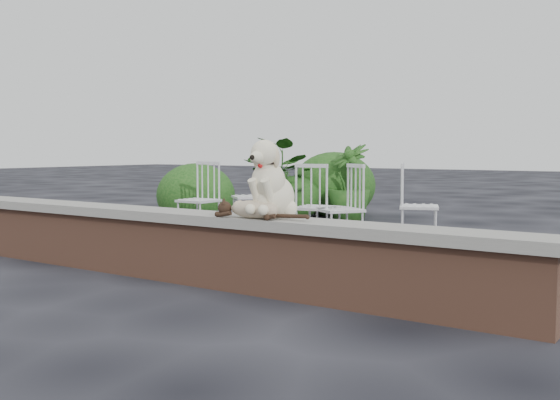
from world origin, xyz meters
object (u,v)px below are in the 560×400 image
Objects in this scene: chair_b at (250,196)px; potted_plant_a at (284,179)px; chair_d at (339,208)px; potted_plant_b at (349,182)px; chair_a at (199,199)px; chair_c at (318,206)px; cat at (253,208)px; chair_e at (419,205)px; dog at (274,178)px.

chair_b is 1.33m from potted_plant_a.
chair_d is 0.80× the size of potted_plant_b.
chair_b is 0.87m from chair_a.
chair_c is (-0.31, 0.07, 0.00)m from chair_d.
potted_plant_b is (-1.84, 4.99, -0.07)m from cat.
chair_e is 0.74× the size of potted_plant_a.
potted_plant_b is at bearing 113.87° from chair_b.
chair_a is at bearing -147.42° from chair_d.
chair_d is (-0.54, 2.02, -0.41)m from dog.
chair_d is 3.15m from potted_plant_a.
dog is 0.64× the size of chair_c.
chair_c is at bearing -0.87° from chair_a.
potted_plant_a is at bearing 169.69° from chair_d.
potted_plant_a reaches higher than chair_d.
dog is 0.51× the size of potted_plant_b.
chair_d and chair_b have the same top height.
chair_e is at bearing 15.29° from chair_a.
potted_plant_a is (-2.74, 4.27, -0.25)m from dog.
chair_c is at bearing -157.85° from chair_d.
chair_b is (-2.37, 3.13, -0.19)m from cat.
potted_plant_b is (-1.38, 2.82, 0.12)m from chair_d.
chair_e is 1.00× the size of chair_a.
chair_d is 1.00× the size of chair_c.
dog is at bearing -11.02° from chair_b.
potted_plant_a is at bearing 142.45° from chair_b.
chair_d is 0.31m from chair_c.
potted_plant_b is at bearing 108.43° from cat.
potted_plant_a is at bearing -144.99° from potted_plant_b.
chair_d is at bearing -2.73° from chair_a.
chair_e reaches higher than cat.
dog reaches higher than chair_c.
chair_a is at bearing -86.38° from potted_plant_a.
chair_b is at bearing 127.57° from dog.
chair_d is 2.13m from chair_b.
cat is 0.97× the size of chair_b.
cat is at bearing -41.96° from chair_a.
chair_b is at bearing 79.44° from chair_a.
dog reaches higher than chair_e.
chair_a reaches higher than cat.
dog is at bearing 157.50° from chair_e.
potted_plant_b reaches higher than chair_e.
chair_b is at bearing -36.44° from chair_c.
cat is 0.97× the size of chair_a.
potted_plant_a reaches higher than chair_b.
chair_e is at bearing 86.09° from cat.
cat is at bearing 101.34° from chair_c.
potted_plant_a is (-1.90, 2.17, 0.16)m from chair_c.
chair_e is at bearing -45.70° from potted_plant_b.
cat is 0.77× the size of potted_plant_b.
cat is 2.23m from chair_d.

